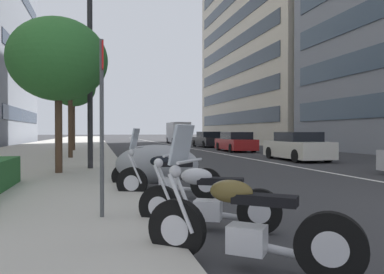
{
  "coord_description": "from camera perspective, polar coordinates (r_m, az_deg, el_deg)",
  "views": [
    {
      "loc": [
        -3.36,
        7.76,
        1.41
      ],
      "look_at": [
        15.43,
        2.92,
        1.15
      ],
      "focal_mm": 34.28,
      "sensor_mm": 36.0,
      "label": 1
    }
  ],
  "objects": [
    {
      "name": "sidewalk_right_plaza",
      "position": [
        33.57,
        -20.41,
        -1.55
      ],
      "size": [
        160.0,
        8.88,
        0.15
      ],
      "primitive_type": "cube",
      "color": "#B2ADA3",
      "rests_on": "ground"
    },
    {
      "name": "lane_centre_stripe",
      "position": [
        39.16,
        -3.0,
        -1.28
      ],
      "size": [
        110.0,
        0.16,
        0.01
      ],
      "primitive_type": "cube",
      "color": "silver",
      "rests_on": "ground"
    },
    {
      "name": "motorcycle_far_end_row",
      "position": [
        3.9,
        7.95,
        -13.52
      ],
      "size": [
        1.5,
        1.84,
        1.49
      ],
      "rotation": [
        0.0,
        0.0,
        0.9
      ],
      "color": "black",
      "rests_on": "ground"
    },
    {
      "name": "street_tree_near_plaza_corner",
      "position": [
        26.85,
        -17.99,
        7.24
      ],
      "size": [
        3.01,
        3.01,
        5.59
      ],
      "color": "#473323",
      "rests_on": "sidewalk_right_plaza"
    },
    {
      "name": "street_tree_far_plaza",
      "position": [
        19.27,
        -18.43,
        9.7
      ],
      "size": [
        2.99,
        2.99,
        5.55
      ],
      "color": "#473323",
      "rests_on": "sidewalk_right_plaza"
    },
    {
      "name": "car_lead_in_lane",
      "position": [
        26.83,
        6.78,
        -0.81
      ],
      "size": [
        4.66,
        1.99,
        1.41
      ],
      "rotation": [
        0.0,
        0.0,
        -0.04
      ],
      "color": "maroon",
      "rests_on": "ground"
    },
    {
      "name": "street_tree_by_lamp_post",
      "position": [
        12.26,
        -20.08,
        11.18
      ],
      "size": [
        3.0,
        3.0,
        4.77
      ],
      "color": "#473323",
      "rests_on": "sidewalk_right_plaza"
    },
    {
      "name": "car_far_down_avenue",
      "position": [
        18.98,
        16.06,
        -1.51
      ],
      "size": [
        4.24,
        1.92,
        1.41
      ],
      "rotation": [
        0.0,
        0.0,
        -0.02
      ],
      "color": "beige",
      "rests_on": "ground"
    },
    {
      "name": "motorcycle_under_tarp",
      "position": [
        5.32,
        2.26,
        -10.02
      ],
      "size": [
        1.08,
        1.89,
        1.09
      ],
      "rotation": [
        0.0,
        0.0,
        1.08
      ],
      "color": "black",
      "rests_on": "ground"
    },
    {
      "name": "car_approaching_light",
      "position": [
        34.29,
        2.52,
        -0.46
      ],
      "size": [
        4.47,
        2.07,
        1.45
      ],
      "rotation": [
        0.0,
        0.0,
        0.04
      ],
      "color": "black",
      "rests_on": "ground"
    },
    {
      "name": "motorcycle_second_in_row",
      "position": [
        9.22,
        -5.58,
        -4.29
      ],
      "size": [
        1.29,
        2.22,
        1.09
      ],
      "rotation": [
        0.0,
        0.0,
        1.32
      ],
      "color": "gray",
      "rests_on": "ground"
    },
    {
      "name": "street_lamp_with_banners",
      "position": [
        13.8,
        -14.39,
        17.41
      ],
      "size": [
        1.26,
        2.21,
        8.98
      ],
      "color": "#232326",
      "rests_on": "sidewalk_right_plaza"
    },
    {
      "name": "motorcycle_by_sign_pole",
      "position": [
        7.77,
        -3.95,
        -6.34
      ],
      "size": [
        0.97,
        2.14,
        1.49
      ],
      "rotation": [
        0.0,
        0.0,
        1.21
      ],
      "color": "black",
      "rests_on": "ground"
    },
    {
      "name": "parking_sign_by_curb",
      "position": [
        5.59,
        -13.83,
        3.99
      ],
      "size": [
        0.32,
        0.06,
        2.63
      ],
      "color": "#47494C",
      "rests_on": "sidewalk_right_plaza"
    },
    {
      "name": "delivery_van_ahead",
      "position": [
        44.73,
        -2.18,
        0.73
      ],
      "size": [
        5.5,
        2.24,
        2.57
      ],
      "rotation": [
        0.0,
        0.0,
        -0.03
      ],
      "color": "#B7B7BC",
      "rests_on": "ground"
    }
  ]
}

